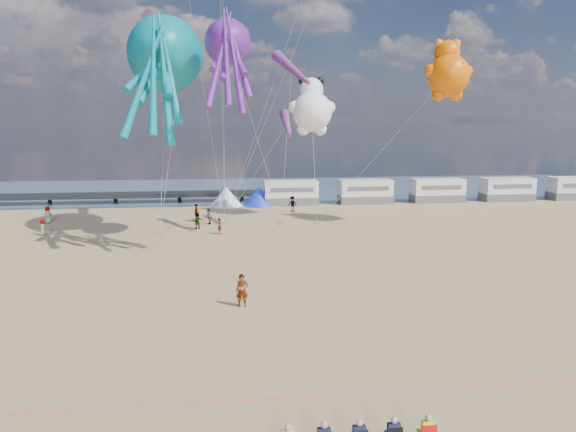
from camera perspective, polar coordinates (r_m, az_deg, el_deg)
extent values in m
plane|color=tan|center=(24.92, -2.10, -13.89)|extent=(120.00, 120.00, 0.00)
plane|color=#39556E|center=(78.32, -5.41, 2.95)|extent=(120.00, 120.00, 0.00)
cube|color=black|center=(72.19, -28.01, 1.89)|extent=(60.00, 3.00, 0.50)
cube|color=silver|center=(63.72, 0.32, 2.60)|extent=(6.60, 2.50, 3.00)
cube|color=silver|center=(65.56, 8.59, 2.70)|extent=(6.60, 2.50, 3.00)
cube|color=silver|center=(68.68, 16.27, 2.75)|extent=(6.60, 2.50, 3.00)
cube|color=silver|center=(72.91, 23.17, 2.75)|extent=(6.60, 2.50, 3.00)
cube|color=silver|center=(78.08, 29.23, 2.72)|extent=(6.60, 2.50, 3.00)
cone|color=white|center=(63.28, -6.90, 2.19)|extent=(4.00, 4.00, 2.40)
cone|color=#1933CC|center=(63.40, -3.28, 2.26)|extent=(4.00, 4.00, 2.40)
cylinder|color=#F2338C|center=(20.48, -0.89, -19.60)|extent=(34.00, 0.03, 0.03)
imported|color=tan|center=(29.14, -5.12, -8.25)|extent=(0.70, 0.48, 1.88)
imported|color=#7F6659|center=(51.78, -25.61, -1.15)|extent=(0.62, 0.50, 1.49)
imported|color=#7F6659|center=(52.26, -8.82, -0.07)|extent=(0.63, 0.86, 1.60)
imported|color=#7F6659|center=(58.80, 0.48, 1.35)|extent=(1.12, 1.08, 1.82)
imported|color=#7F6659|center=(53.85, -10.15, 0.35)|extent=(0.87, 1.29, 1.86)
imported|color=#7F6659|center=(50.27, -10.05, -0.51)|extent=(0.98, 0.93, 1.63)
imported|color=#7F6659|center=(47.65, -7.58, -1.12)|extent=(0.54, 1.42, 1.50)
imported|color=#7F6659|center=(57.62, -25.12, 0.12)|extent=(0.70, 0.76, 1.75)
cube|color=gray|center=(48.37, -14.00, -1.95)|extent=(0.50, 0.35, 0.22)
cube|color=gray|center=(51.37, -0.51, -0.91)|extent=(0.50, 0.35, 0.22)
cube|color=gray|center=(51.64, 3.21, -0.86)|extent=(0.50, 0.35, 0.22)
cube|color=gray|center=(52.05, -0.82, -0.76)|extent=(0.50, 0.35, 0.22)
cube|color=gray|center=(52.34, -7.02, -0.77)|extent=(0.50, 0.35, 0.22)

